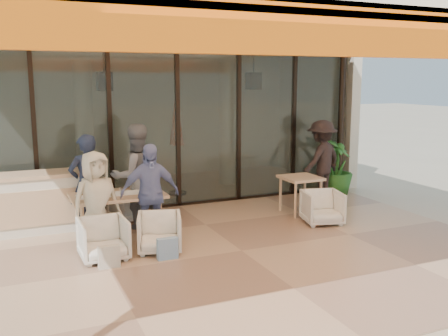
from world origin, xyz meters
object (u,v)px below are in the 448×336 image
(diner_periwinkle, at_px, (150,194))
(diner_navy, at_px, (87,184))
(host_counter, at_px, (43,202))
(diner_grey, at_px, (136,176))
(chair_far_right, at_px, (130,202))
(chair_near_left, at_px, (103,237))
(side_table, at_px, (301,182))
(diner_cream, at_px, (96,201))
(chair_near_right, at_px, (159,231))
(side_chair, at_px, (322,206))
(potted_palm, at_px, (337,167))
(standing_woman, at_px, (321,160))
(chair_far_left, at_px, (84,208))
(dining_table, at_px, (117,197))

(diner_periwinkle, bearing_deg, diner_navy, 134.57)
(host_counter, distance_m, diner_grey, 1.62)
(chair_far_right, relative_size, chair_near_left, 1.01)
(chair_near_left, distance_m, side_table, 4.09)
(diner_navy, bearing_deg, chair_near_left, 75.86)
(diner_grey, bearing_deg, diner_cream, 39.58)
(chair_near_right, bearing_deg, side_table, 34.09)
(diner_periwinkle, bearing_deg, chair_near_left, -147.70)
(chair_near_right, xyz_separation_m, side_chair, (3.12, 0.25, 0.01))
(potted_palm, bearing_deg, chair_far_right, -178.24)
(standing_woman, bearing_deg, potted_palm, 178.77)
(chair_far_right, height_order, potted_palm, potted_palm)
(standing_woman, bearing_deg, side_chair, 37.11)
(diner_navy, relative_size, side_chair, 2.52)
(chair_far_left, height_order, side_table, side_table)
(diner_cream, relative_size, side_table, 2.06)
(chair_near_right, bearing_deg, host_counter, 147.00)
(dining_table, distance_m, chair_near_left, 1.10)
(chair_near_right, height_order, potted_palm, potted_palm)
(chair_far_right, height_order, side_table, side_table)
(diner_cream, height_order, side_chair, diner_cream)
(host_counter, relative_size, diner_cream, 1.20)
(diner_grey, relative_size, diner_periwinkle, 1.14)
(chair_near_right, bearing_deg, side_chair, 20.90)
(chair_near_left, bearing_deg, side_chair, 2.05)
(chair_far_left, height_order, potted_palm, potted_palm)
(diner_navy, distance_m, potted_palm, 5.62)
(side_table, xyz_separation_m, standing_woman, (1.07, 0.87, 0.23))
(diner_navy, bearing_deg, potted_palm, 172.46)
(diner_grey, distance_m, diner_cream, 1.24)
(chair_far_left, xyz_separation_m, chair_far_right, (0.84, 0.00, 0.03))
(side_chair, bearing_deg, chair_far_left, 171.57)
(host_counter, xyz_separation_m, diner_grey, (1.53, -0.38, 0.39))
(chair_near_left, height_order, diner_navy, diner_navy)
(dining_table, distance_m, chair_far_right, 1.09)
(diner_navy, distance_m, side_chair, 4.16)
(chair_far_left, relative_size, side_chair, 0.92)
(chair_far_right, relative_size, diner_periwinkle, 0.43)
(dining_table, bearing_deg, potted_palm, 11.92)
(host_counter, height_order, chair_near_right, host_counter)
(chair_near_right, relative_size, diner_cream, 0.43)
(dining_table, distance_m, side_chair, 3.63)
(diner_navy, relative_size, diner_cream, 1.11)
(chair_far_right, height_order, diner_cream, diner_cream)
(chair_far_right, xyz_separation_m, side_table, (3.12, -0.90, 0.29))
(chair_near_left, bearing_deg, diner_periwinkle, 29.23)
(chair_far_right, relative_size, side_chair, 1.02)
(dining_table, bearing_deg, side_chair, -11.29)
(side_chair, relative_size, potted_palm, 0.53)
(host_counter, distance_m, potted_palm, 6.27)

